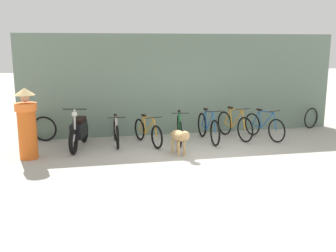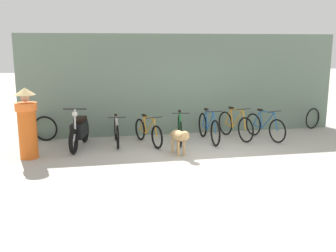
{
  "view_description": "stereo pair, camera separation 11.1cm",
  "coord_description": "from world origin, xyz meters",
  "px_view_note": "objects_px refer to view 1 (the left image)",
  "views": [
    {
      "loc": [
        -2.85,
        -8.22,
        2.65
      ],
      "look_at": [
        -0.88,
        1.07,
        0.65
      ],
      "focal_mm": 42.0,
      "sensor_mm": 36.0,
      "label": 1
    },
    {
      "loc": [
        -2.74,
        -8.24,
        2.65
      ],
      "look_at": [
        -0.88,
        1.07,
        0.65
      ],
      "focal_mm": 42.0,
      "sensor_mm": 36.0,
      "label": 2
    }
  ],
  "objects_px": {
    "bicycle_1": "(148,132)",
    "bicycle_5": "(264,126)",
    "person_in_robes": "(27,122)",
    "motorcycle": "(79,131)",
    "spare_tire_right": "(44,129)",
    "stray_dog": "(180,137)",
    "bicycle_4": "(234,125)",
    "bicycle_2": "(179,129)",
    "bicycle_3": "(208,128)",
    "spare_tire_left": "(311,118)",
    "bicycle_0": "(116,132)"
  },
  "relations": [
    {
      "from": "bicycle_1",
      "to": "bicycle_5",
      "type": "bearing_deg",
      "value": 72.11
    },
    {
      "from": "bicycle_0",
      "to": "spare_tire_left",
      "type": "relative_size",
      "value": 2.42
    },
    {
      "from": "stray_dog",
      "to": "person_in_robes",
      "type": "relative_size",
      "value": 0.61
    },
    {
      "from": "bicycle_2",
      "to": "stray_dog",
      "type": "xyz_separation_m",
      "value": [
        -0.29,
        -1.24,
        0.09
      ]
    },
    {
      "from": "stray_dog",
      "to": "spare_tire_left",
      "type": "bearing_deg",
      "value": 100.54
    },
    {
      "from": "bicycle_4",
      "to": "spare_tire_right",
      "type": "xyz_separation_m",
      "value": [
        -5.25,
        0.75,
        -0.02
      ]
    },
    {
      "from": "spare_tire_right",
      "to": "stray_dog",
      "type": "bearing_deg",
      "value": -32.09
    },
    {
      "from": "bicycle_4",
      "to": "stray_dog",
      "type": "xyz_separation_m",
      "value": [
        -1.92,
        -1.34,
        0.08
      ]
    },
    {
      "from": "spare_tire_left",
      "to": "bicycle_3",
      "type": "bearing_deg",
      "value": -165.97
    },
    {
      "from": "bicycle_2",
      "to": "spare_tire_right",
      "type": "relative_size",
      "value": 2.33
    },
    {
      "from": "bicycle_1",
      "to": "motorcycle",
      "type": "bearing_deg",
      "value": -106.87
    },
    {
      "from": "bicycle_0",
      "to": "spare_tire_left",
      "type": "height_order",
      "value": "bicycle_0"
    },
    {
      "from": "bicycle_3",
      "to": "bicycle_4",
      "type": "relative_size",
      "value": 1.08
    },
    {
      "from": "bicycle_0",
      "to": "stray_dog",
      "type": "height_order",
      "value": "bicycle_0"
    },
    {
      "from": "stray_dog",
      "to": "bicycle_1",
      "type": "bearing_deg",
      "value": -166.41
    },
    {
      "from": "motorcycle",
      "to": "spare_tire_right",
      "type": "relative_size",
      "value": 2.59
    },
    {
      "from": "bicycle_1",
      "to": "spare_tire_right",
      "type": "xyz_separation_m",
      "value": [
        -2.73,
        0.91,
        0.02
      ]
    },
    {
      "from": "bicycle_0",
      "to": "motorcycle",
      "type": "xyz_separation_m",
      "value": [
        -0.97,
        -0.18,
        0.1
      ]
    },
    {
      "from": "person_in_robes",
      "to": "bicycle_4",
      "type": "bearing_deg",
      "value": -128.06
    },
    {
      "from": "bicycle_5",
      "to": "spare_tire_right",
      "type": "bearing_deg",
      "value": -115.27
    },
    {
      "from": "bicycle_3",
      "to": "bicycle_5",
      "type": "relative_size",
      "value": 1.12
    },
    {
      "from": "bicycle_5",
      "to": "motorcycle",
      "type": "xyz_separation_m",
      "value": [
        -5.11,
        0.05,
        0.08
      ]
    },
    {
      "from": "bicycle_4",
      "to": "motorcycle",
      "type": "relative_size",
      "value": 0.91
    },
    {
      "from": "bicycle_2",
      "to": "spare_tire_right",
      "type": "bearing_deg",
      "value": -93.22
    },
    {
      "from": "bicycle_4",
      "to": "bicycle_5",
      "type": "height_order",
      "value": "bicycle_4"
    },
    {
      "from": "bicycle_2",
      "to": "motorcycle",
      "type": "relative_size",
      "value": 0.9
    },
    {
      "from": "bicycle_3",
      "to": "bicycle_4",
      "type": "height_order",
      "value": "bicycle_3"
    },
    {
      "from": "bicycle_2",
      "to": "bicycle_5",
      "type": "distance_m",
      "value": 2.44
    },
    {
      "from": "bicycle_5",
      "to": "person_in_robes",
      "type": "relative_size",
      "value": 0.96
    },
    {
      "from": "bicycle_5",
      "to": "stray_dog",
      "type": "xyz_separation_m",
      "value": [
        -2.73,
        -1.13,
        0.1
      ]
    },
    {
      "from": "bicycle_3",
      "to": "spare_tire_right",
      "type": "bearing_deg",
      "value": -103.29
    },
    {
      "from": "person_in_robes",
      "to": "spare_tire_right",
      "type": "xyz_separation_m",
      "value": [
        0.21,
        1.65,
        -0.51
      ]
    },
    {
      "from": "bicycle_4",
      "to": "spare_tire_right",
      "type": "bearing_deg",
      "value": -112.11
    },
    {
      "from": "bicycle_1",
      "to": "person_in_robes",
      "type": "height_order",
      "value": "person_in_robes"
    },
    {
      "from": "stray_dog",
      "to": "person_in_robes",
      "type": "bearing_deg",
      "value": -110.05
    },
    {
      "from": "bicycle_3",
      "to": "person_in_robes",
      "type": "bearing_deg",
      "value": -82.54
    },
    {
      "from": "stray_dog",
      "to": "bicycle_3",
      "type": "bearing_deg",
      "value": 123.88
    },
    {
      "from": "bicycle_4",
      "to": "bicycle_5",
      "type": "xyz_separation_m",
      "value": [
        0.81,
        -0.21,
        -0.02
      ]
    },
    {
      "from": "bicycle_2",
      "to": "bicycle_3",
      "type": "bearing_deg",
      "value": 94.84
    },
    {
      "from": "motorcycle",
      "to": "stray_dog",
      "type": "height_order",
      "value": "motorcycle"
    },
    {
      "from": "bicycle_5",
      "to": "spare_tire_left",
      "type": "relative_size",
      "value": 2.43
    },
    {
      "from": "bicycle_1",
      "to": "stray_dog",
      "type": "relative_size",
      "value": 1.58
    },
    {
      "from": "bicycle_0",
      "to": "bicycle_5",
      "type": "bearing_deg",
      "value": 87.64
    },
    {
      "from": "bicycle_5",
      "to": "stray_dog",
      "type": "bearing_deg",
      "value": -83.81
    },
    {
      "from": "bicycle_4",
      "to": "stray_dog",
      "type": "bearing_deg",
      "value": -69.15
    },
    {
      "from": "bicycle_1",
      "to": "motorcycle",
      "type": "height_order",
      "value": "motorcycle"
    },
    {
      "from": "bicycle_1",
      "to": "person_in_robes",
      "type": "xyz_separation_m",
      "value": [
        -2.94,
        -0.74,
        0.54
      ]
    },
    {
      "from": "bicycle_3",
      "to": "spare_tire_right",
      "type": "relative_size",
      "value": 2.55
    },
    {
      "from": "bicycle_0",
      "to": "person_in_robes",
      "type": "xyz_separation_m",
      "value": [
        -2.11,
        -0.92,
        0.53
      ]
    },
    {
      "from": "bicycle_4",
      "to": "spare_tire_right",
      "type": "height_order",
      "value": "bicycle_4"
    }
  ]
}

